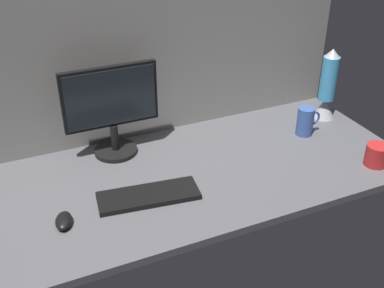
{
  "coord_description": "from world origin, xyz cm",
  "views": [
    {
      "loc": [
        -61.23,
        -144.44,
        104.77
      ],
      "look_at": [
        -8.68,
        0.0,
        14.0
      ],
      "focal_mm": 44.07,
      "sensor_mm": 36.0,
      "label": 1
    }
  ],
  "objects": [
    {
      "name": "mug_red_plastic",
      "position": [
        72.02,
        -27.33,
        4.46
      ],
      "size": [
        8.98,
        8.98,
        8.91
      ],
      "color": "red",
      "rests_on": "ground_plane"
    },
    {
      "name": "keyboard",
      "position": [
        -19.68,
        -11.32,
        1.0
      ],
      "size": [
        38.36,
        17.64,
        2.0
      ],
      "primitive_type": "cube",
      "rotation": [
        0.0,
        0.0,
        -0.13
      ],
      "color": "black",
      "rests_on": "ground_plane"
    },
    {
      "name": "cubicle_wall_back",
      "position": [
        0.0,
        37.5,
        34.03
      ],
      "size": [
        180.0,
        5.0,
        68.06
      ],
      "color": "gray",
      "rests_on": "ground_plane"
    },
    {
      "name": "ground_plane",
      "position": [
        0.0,
        0.0,
        -1.5
      ],
      "size": [
        180.0,
        80.0,
        3.0
      ],
      "primitive_type": "cube",
      "color": "#515156"
    },
    {
      "name": "lava_lamp",
      "position": [
        79.24,
        15.84,
        14.36
      ],
      "size": [
        10.46,
        10.46,
        34.22
      ],
      "color": "#A5A5AD",
      "rests_on": "ground_plane"
    },
    {
      "name": "mug_ceramic_blue",
      "position": [
        60.88,
        5.51,
        6.52
      ],
      "size": [
        11.59,
        7.44,
        12.97
      ],
      "color": "#38569E",
      "rests_on": "ground_plane"
    },
    {
      "name": "monitor",
      "position": [
        -21.71,
        25.11,
        20.98
      ],
      "size": [
        39.06,
        18.0,
        38.3
      ],
      "color": "black",
      "rests_on": "ground_plane"
    },
    {
      "name": "mouse",
      "position": [
        -50.81,
        -13.89,
        1.7
      ],
      "size": [
        7.87,
        10.71,
        3.4
      ],
      "primitive_type": "ellipsoid",
      "rotation": [
        0.0,
        0.0,
        -0.26
      ],
      "color": "black",
      "rests_on": "ground_plane"
    }
  ]
}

